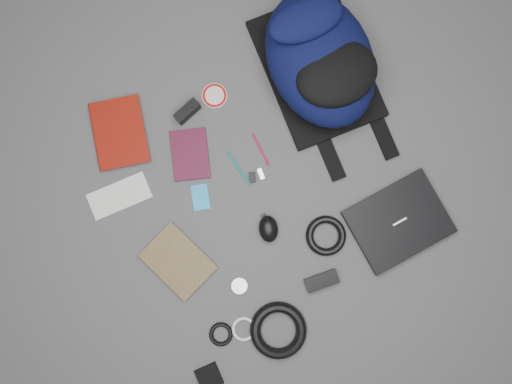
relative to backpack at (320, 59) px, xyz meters
name	(u,v)px	position (x,y,z in m)	size (l,w,h in m)	color
ground	(256,192)	(-0.39, -0.30, -0.11)	(4.00, 4.00, 0.00)	#4F4F51
backpack	(320,59)	(0.00, 0.00, 0.00)	(0.38, 0.55, 0.23)	black
laptop	(398,222)	(0.00, -0.61, -0.10)	(0.32, 0.25, 0.03)	black
textbook_red	(94,138)	(-0.82, 0.13, -0.10)	(0.18, 0.25, 0.03)	maroon
comic_book	(161,279)	(-0.82, -0.42, -0.10)	(0.17, 0.23, 0.02)	#C69F0E
envelope	(119,196)	(-0.83, -0.09, -0.11)	(0.22, 0.10, 0.00)	silver
dvd_case	(190,154)	(-0.54, -0.07, -0.11)	(0.13, 0.18, 0.01)	#3A0B1D
compact_camera	(187,112)	(-0.48, 0.07, -0.09)	(0.10, 0.04, 0.05)	black
sticker_disc	(215,96)	(-0.37, 0.08, -0.11)	(0.09, 0.09, 0.00)	silver
pen_teal	(239,168)	(-0.41, -0.19, -0.11)	(0.01, 0.01, 0.14)	#0D7968
pen_red	(261,149)	(-0.31, -0.17, -0.11)	(0.01, 0.01, 0.13)	#B10D2D
id_badge	(201,197)	(-0.58, -0.22, -0.11)	(0.06, 0.09, 0.00)	#1D93DB
usb_black	(266,220)	(-0.41, -0.40, -0.11)	(0.02, 0.05, 0.01)	black
usb_silver	(261,174)	(-0.35, -0.25, -0.11)	(0.02, 0.04, 0.01)	silver
key_fob	(252,177)	(-0.38, -0.24, -0.11)	(0.02, 0.04, 0.01)	black
mouse	(268,229)	(-0.41, -0.43, -0.09)	(0.07, 0.09, 0.05)	black
headphone_left	(182,251)	(-0.72, -0.36, -0.11)	(0.05, 0.05, 0.01)	silver
headphone_right	(239,286)	(-0.59, -0.56, -0.11)	(0.06, 0.06, 0.01)	#A3A3A5
cable_coil	(326,236)	(-0.24, -0.54, -0.10)	(0.14, 0.14, 0.03)	black
power_brick	(322,281)	(-0.33, -0.68, -0.10)	(0.12, 0.05, 0.03)	black
power_cord_coil	(278,330)	(-0.54, -0.76, -0.09)	(0.20, 0.20, 0.04)	black
pouch	(209,377)	(-0.82, -0.79, -0.10)	(0.08, 0.08, 0.02)	black
earbud_coil	(221,334)	(-0.72, -0.68, -0.11)	(0.08, 0.08, 0.02)	black
white_cable_coil	(244,329)	(-0.65, -0.70, -0.11)	(0.08, 0.08, 0.01)	white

